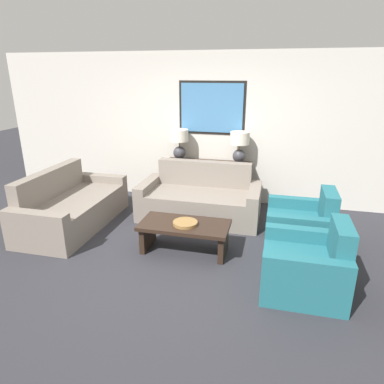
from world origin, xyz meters
TOP-DOWN VIEW (x-y plane):
  - ground_plane at (0.00, 0.00)m, footprint 20.00×20.00m
  - back_wall at (0.00, 2.36)m, footprint 8.17×0.12m
  - console_table at (0.00, 2.09)m, footprint 1.54×0.39m
  - table_lamp_left at (-0.54, 2.09)m, footprint 0.33×0.33m
  - table_lamp_right at (0.54, 2.09)m, footprint 0.33×0.33m
  - couch_by_back_wall at (0.00, 1.42)m, footprint 1.95×0.94m
  - couch_by_side at (-1.89, 0.62)m, footprint 0.94×1.95m
  - coffee_table at (0.06, 0.22)m, footprint 1.18×0.58m
  - decorative_bowl at (0.08, 0.19)m, footprint 0.32×0.32m
  - armchair_near_back_wall at (1.58, 0.74)m, footprint 0.87×0.85m
  - armchair_near_camera at (1.58, -0.30)m, footprint 0.87×0.85m

SIDE VIEW (x-z plane):
  - ground_plane at x=0.00m, z-range 0.00..0.00m
  - armchair_near_back_wall at x=1.58m, z-range -0.13..0.70m
  - armchair_near_camera at x=1.58m, z-range -0.13..0.70m
  - couch_by_back_wall at x=0.00m, z-range -0.15..0.73m
  - couch_by_side at x=-1.89m, z-range -0.15..0.73m
  - coffee_table at x=0.06m, z-range 0.10..0.51m
  - console_table at x=0.00m, z-range 0.00..0.78m
  - decorative_bowl at x=0.08m, z-range 0.41..0.45m
  - table_lamp_left at x=-0.54m, z-range 0.84..1.40m
  - table_lamp_right at x=0.54m, z-range 0.84..1.40m
  - back_wall at x=0.00m, z-range 0.01..2.66m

